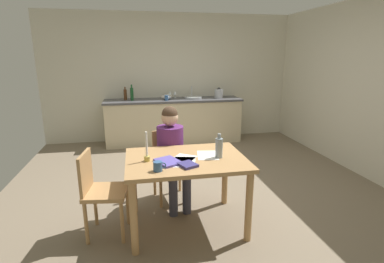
# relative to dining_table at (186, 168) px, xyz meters

# --- Properties ---
(ground_plane) EXTENTS (5.20, 5.20, 0.04)m
(ground_plane) POSITION_rel_dining_table_xyz_m (0.29, 0.89, -0.67)
(ground_plane) COLOR #7A6B56
(wall_back) EXTENTS (5.20, 0.12, 2.60)m
(wall_back) POSITION_rel_dining_table_xyz_m (0.29, 3.49, 0.65)
(wall_back) COLOR beige
(wall_back) RESTS_ON ground
(wall_right) EXTENTS (0.12, 5.20, 2.60)m
(wall_right) POSITION_rel_dining_table_xyz_m (2.89, 0.89, 0.65)
(wall_right) COLOR beige
(wall_right) RESTS_ON ground
(kitchen_counter) EXTENTS (2.76, 0.64, 0.90)m
(kitchen_counter) POSITION_rel_dining_table_xyz_m (0.29, 3.13, -0.20)
(kitchen_counter) COLOR beige
(kitchen_counter) RESTS_ON ground
(dining_table) EXTENTS (1.21, 0.89, 0.76)m
(dining_table) POSITION_rel_dining_table_xyz_m (0.00, 0.00, 0.00)
(dining_table) COLOR tan
(dining_table) RESTS_ON ground
(chair_at_table) EXTENTS (0.45, 0.45, 0.86)m
(chair_at_table) POSITION_rel_dining_table_xyz_m (-0.10, 0.69, -0.17)
(chair_at_table) COLOR tan
(chair_at_table) RESTS_ON ground
(person_seated) EXTENTS (0.38, 0.62, 1.19)m
(person_seated) POSITION_rel_dining_table_xyz_m (-0.08, 0.54, 0.03)
(person_seated) COLOR #592666
(person_seated) RESTS_ON ground
(chair_side_empty) EXTENTS (0.45, 0.45, 0.87)m
(chair_side_empty) POSITION_rel_dining_table_xyz_m (-0.86, 0.01, -0.16)
(chair_side_empty) COLOR tan
(chair_side_empty) RESTS_ON ground
(coffee_mug) EXTENTS (0.12, 0.08, 0.09)m
(coffee_mug) POSITION_rel_dining_table_xyz_m (-0.31, -0.29, 0.16)
(coffee_mug) COLOR #33598C
(coffee_mug) RESTS_ON dining_table
(candlestick) EXTENTS (0.06, 0.06, 0.30)m
(candlestick) POSITION_rel_dining_table_xyz_m (-0.39, -0.01, 0.20)
(candlestick) COLOR gold
(candlestick) RESTS_ON dining_table
(book_magazine) EXTENTS (0.28, 0.32, 0.02)m
(book_magazine) POSITION_rel_dining_table_xyz_m (-0.19, -0.10, 0.13)
(book_magazine) COLOR #594CAA
(book_magazine) RESTS_ON dining_table
(book_cookery) EXTENTS (0.20, 0.21, 0.03)m
(book_cookery) POSITION_rel_dining_table_xyz_m (-0.02, -0.23, 0.13)
(book_cookery) COLOR navy
(book_cookery) RESTS_ON dining_table
(paper_letter) EXTENTS (0.34, 0.36, 0.00)m
(paper_letter) POSITION_rel_dining_table_xyz_m (-0.04, -0.03, 0.12)
(paper_letter) COLOR white
(paper_letter) RESTS_ON dining_table
(paper_bill) EXTENTS (0.27, 0.34, 0.00)m
(paper_bill) POSITION_rel_dining_table_xyz_m (-0.03, -0.11, 0.12)
(paper_bill) COLOR white
(paper_bill) RESTS_ON dining_table
(paper_envelope) EXTENTS (0.26, 0.33, 0.00)m
(paper_envelope) POSITION_rel_dining_table_xyz_m (0.24, 0.04, 0.12)
(paper_envelope) COLOR white
(paper_envelope) RESTS_ON dining_table
(wine_bottle_on_table) EXTENTS (0.08, 0.08, 0.25)m
(wine_bottle_on_table) POSITION_rel_dining_table_xyz_m (0.33, -0.05, 0.22)
(wine_bottle_on_table) COLOR #8C999E
(wine_bottle_on_table) RESTS_ON dining_table
(sink_unit) EXTENTS (0.36, 0.36, 0.24)m
(sink_unit) POSITION_rel_dining_table_xyz_m (0.70, 3.13, 0.27)
(sink_unit) COLOR #B2B7BC
(sink_unit) RESTS_ON kitchen_counter
(bottle_oil) EXTENTS (0.06, 0.06, 0.26)m
(bottle_oil) POSITION_rel_dining_table_xyz_m (-0.66, 3.23, 0.36)
(bottle_oil) COLOR #593319
(bottle_oil) RESTS_ON kitchen_counter
(bottle_vinegar) EXTENTS (0.06, 0.06, 0.31)m
(bottle_vinegar) POSITION_rel_dining_table_xyz_m (-0.53, 3.12, 0.38)
(bottle_vinegar) COLOR #194C23
(bottle_vinegar) RESTS_ON kitchen_counter
(mixing_bowl) EXTENTS (0.21, 0.21, 0.09)m
(mixing_bowl) POSITION_rel_dining_table_xyz_m (0.16, 3.14, 0.30)
(mixing_bowl) COLOR white
(mixing_bowl) RESTS_ON kitchen_counter
(stovetop_kettle) EXTENTS (0.18, 0.18, 0.22)m
(stovetop_kettle) POSITION_rel_dining_table_xyz_m (1.25, 3.13, 0.35)
(stovetop_kettle) COLOR #B7BABF
(stovetop_kettle) RESTS_ON kitchen_counter
(wine_glass_near_sink) EXTENTS (0.07, 0.07, 0.15)m
(wine_glass_near_sink) POSITION_rel_dining_table_xyz_m (0.35, 3.28, 0.36)
(wine_glass_near_sink) COLOR silver
(wine_glass_near_sink) RESTS_ON kitchen_counter
(wine_glass_by_kettle) EXTENTS (0.07, 0.07, 0.15)m
(wine_glass_by_kettle) POSITION_rel_dining_table_xyz_m (0.24, 3.28, 0.36)
(wine_glass_by_kettle) COLOR silver
(wine_glass_by_kettle) RESTS_ON kitchen_counter
(teacup_on_counter) EXTENTS (0.11, 0.07, 0.10)m
(teacup_on_counter) POSITION_rel_dining_table_xyz_m (0.14, 2.98, 0.30)
(teacup_on_counter) COLOR #33598C
(teacup_on_counter) RESTS_ON kitchen_counter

